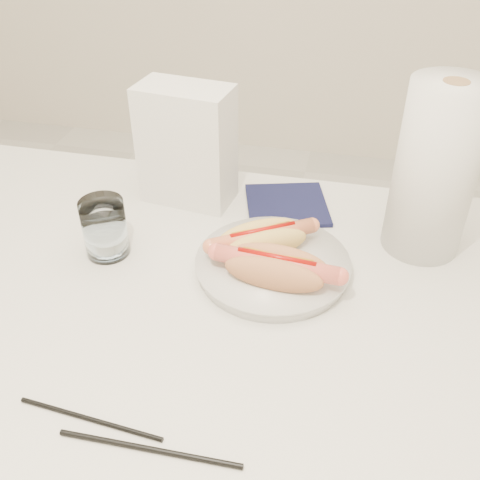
% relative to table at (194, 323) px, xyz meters
% --- Properties ---
extents(table, '(1.20, 0.80, 0.75)m').
position_rel_table_xyz_m(table, '(0.00, 0.00, 0.00)').
color(table, silver).
rests_on(table, ground).
extents(plate, '(0.25, 0.25, 0.02)m').
position_rel_table_xyz_m(plate, '(0.11, 0.09, 0.07)').
color(plate, silver).
rests_on(plate, table).
extents(hotdog_left, '(0.16, 0.13, 0.05)m').
position_rel_table_xyz_m(hotdog_left, '(0.09, 0.11, 0.10)').
color(hotdog_left, '#F1C460').
rests_on(hotdog_left, plate).
extents(hotdog_right, '(0.19, 0.09, 0.05)m').
position_rel_table_xyz_m(hotdog_right, '(0.12, 0.04, 0.10)').
color(hotdog_right, '#CA7F4F').
rests_on(hotdog_right, plate).
extents(water_glass, '(0.07, 0.07, 0.10)m').
position_rel_table_xyz_m(water_glass, '(-0.17, 0.07, 0.11)').
color(water_glass, white).
rests_on(water_glass, table).
extents(chopstick_near, '(0.19, 0.02, 0.01)m').
position_rel_table_xyz_m(chopstick_near, '(-0.06, -0.25, 0.06)').
color(chopstick_near, black).
rests_on(chopstick_near, table).
extents(chopstick_far, '(0.22, 0.01, 0.01)m').
position_rel_table_xyz_m(chopstick_far, '(0.03, -0.27, 0.06)').
color(chopstick_far, black).
rests_on(chopstick_far, table).
extents(napkin_box, '(0.18, 0.12, 0.23)m').
position_rel_table_xyz_m(napkin_box, '(-0.09, 0.28, 0.17)').
color(napkin_box, silver).
rests_on(napkin_box, table).
extents(navy_napkin, '(0.19, 0.19, 0.01)m').
position_rel_table_xyz_m(navy_napkin, '(0.10, 0.29, 0.06)').
color(navy_napkin, '#101233').
rests_on(navy_napkin, table).
extents(paper_towel_roll, '(0.16, 0.16, 0.29)m').
position_rel_table_xyz_m(paper_towel_roll, '(0.35, 0.22, 0.21)').
color(paper_towel_roll, silver).
rests_on(paper_towel_roll, table).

